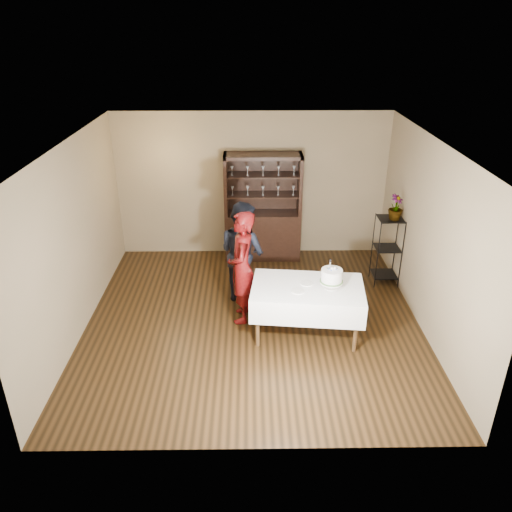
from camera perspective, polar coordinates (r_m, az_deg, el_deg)
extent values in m
plane|color=black|center=(7.67, -0.34, -7.38)|extent=(5.00, 5.00, 0.00)
plane|color=silver|center=(6.59, -0.40, 12.68)|extent=(5.00, 5.00, 0.00)
cube|color=#74664A|center=(9.36, -0.49, 8.10)|extent=(5.00, 0.02, 2.70)
cube|color=#74664A|center=(7.44, -20.02, 1.66)|extent=(0.02, 5.00, 2.70)
cube|color=#74664A|center=(7.47, 19.21, 1.88)|extent=(0.02, 5.00, 2.70)
cube|color=black|center=(9.43, 0.75, 2.41)|extent=(1.40, 0.48, 0.90)
cube|color=black|center=(9.29, 0.75, 8.62)|extent=(1.40, 0.03, 1.10)
cube|color=black|center=(8.94, 0.81, 11.39)|extent=(1.40, 0.48, 0.06)
cube|color=black|center=(9.15, 0.78, 7.01)|extent=(1.28, 0.42, 0.02)
cube|color=black|center=(9.03, 0.80, 9.24)|extent=(1.28, 0.42, 0.02)
cylinder|color=black|center=(8.51, 13.74, 0.02)|extent=(0.02, 0.02, 1.20)
cylinder|color=black|center=(8.62, 16.31, 0.04)|extent=(0.02, 0.02, 1.20)
cylinder|color=black|center=(8.86, 13.15, 1.15)|extent=(0.02, 0.02, 1.20)
cylinder|color=black|center=(8.97, 15.63, 1.15)|extent=(0.02, 0.02, 1.20)
cube|color=black|center=(8.93, 14.39, -2.01)|extent=(0.40, 0.40, 0.02)
cube|color=black|center=(8.72, 14.74, 0.90)|extent=(0.40, 0.40, 0.01)
cube|color=black|center=(8.51, 15.14, 4.13)|extent=(0.40, 0.40, 0.02)
cube|color=white|center=(7.10, 5.88, -4.76)|extent=(1.66, 1.13, 0.36)
cylinder|color=#48301A|center=(6.93, 0.18, -7.70)|extent=(0.06, 0.06, 0.74)
cylinder|color=#48301A|center=(6.96, 11.36, -8.15)|extent=(0.06, 0.06, 0.74)
cylinder|color=#48301A|center=(7.56, 0.72, -4.61)|extent=(0.06, 0.06, 0.74)
cylinder|color=#48301A|center=(7.58, 10.90, -5.03)|extent=(0.06, 0.06, 0.74)
imported|color=#380508|center=(7.30, -1.64, -1.33)|extent=(0.43, 0.64, 1.73)
imported|color=black|center=(7.85, -1.56, 0.44)|extent=(1.02, 1.02, 1.67)
cylinder|color=silver|center=(7.02, 8.54, -3.60)|extent=(0.18, 0.18, 0.01)
cylinder|color=silver|center=(7.00, 8.56, -3.31)|extent=(0.05, 0.05, 0.09)
cylinder|color=silver|center=(6.97, 8.59, -2.93)|extent=(0.33, 0.33, 0.01)
cylinder|color=#447035|center=(6.96, 8.60, -2.83)|extent=(0.32, 0.32, 0.02)
cylinder|color=white|center=(6.93, 8.64, -2.23)|extent=(0.33, 0.33, 0.18)
sphere|color=#576ABC|center=(6.88, 8.92, -1.47)|extent=(0.02, 0.02, 0.02)
cube|color=white|center=(6.83, 8.45, -1.16)|extent=(0.02, 0.02, 0.13)
cube|color=black|center=(6.80, 8.49, -0.58)|extent=(0.02, 0.02, 0.05)
cylinder|color=silver|center=(6.88, 4.79, -4.01)|extent=(0.20, 0.20, 0.01)
cylinder|color=silver|center=(7.08, 5.82, -3.12)|extent=(0.21, 0.21, 0.01)
imported|color=#447035|center=(8.41, 15.69, 5.38)|extent=(0.33, 0.33, 0.42)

